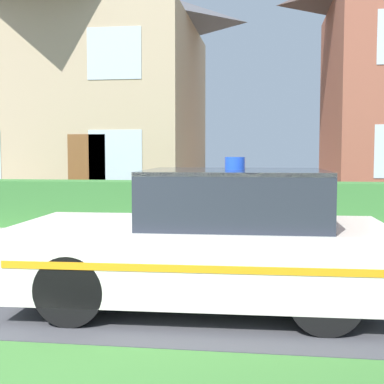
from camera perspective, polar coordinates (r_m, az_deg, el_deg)
name	(u,v)px	position (r m, az deg, el deg)	size (l,w,h in m)	color
road_strip	(116,267)	(7.81, -8.15, -7.93)	(28.00, 6.06, 0.01)	#424247
garden_hedge	(234,206)	(11.38, 4.49, -1.47)	(10.97, 0.84, 1.02)	#3D7F38
police_car	(210,242)	(5.65, 1.96, -5.35)	(3.86, 1.79, 1.59)	black
house_left	(86,86)	(17.71, -11.22, 11.06)	(7.25, 7.10, 7.37)	tan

